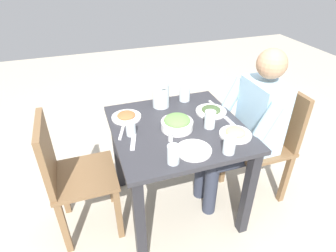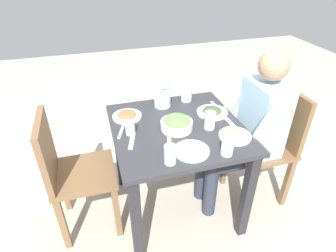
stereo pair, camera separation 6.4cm
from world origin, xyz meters
TOP-DOWN VIEW (x-y plane):
  - ground_plane at (0.00, 0.00)m, footprint 8.00×8.00m
  - dining_table at (0.00, 0.00)m, footprint 0.83×0.83m
  - chair_near at (-0.05, -0.71)m, footprint 0.40×0.40m
  - chair_far at (0.03, 0.71)m, footprint 0.40×0.40m
  - diner_near at (-0.05, -0.50)m, footprint 0.48×0.53m
  - water_pitcher at (0.29, 0.02)m, footprint 0.16×0.12m
  - salad_bowl at (-0.03, 0.01)m, footprint 0.20×0.20m
  - plate_rice_curry at (0.21, 0.29)m, footprint 0.20×0.20m
  - plate_fries at (-0.21, -0.30)m, footprint 0.20×0.20m
  - plate_dolmas at (0.09, -0.28)m, footprint 0.21×0.21m
  - plate_yoghurt at (-0.28, 0.01)m, footprint 0.20×0.20m
  - water_glass_by_pitcher at (0.00, 0.30)m, footprint 0.06×0.06m
  - water_glass_near_right at (-0.08, -0.19)m, footprint 0.07×0.07m
  - water_glass_far_left at (-0.35, -0.17)m, footprint 0.07×0.07m
  - water_glass_far_right at (-0.33, 0.15)m, footprint 0.07×0.07m
  - oil_carafe at (0.32, -0.17)m, footprint 0.08×0.08m
  - salt_shaker at (-0.14, 0.10)m, footprint 0.03×0.03m
  - fork_near at (-0.08, 0.31)m, footprint 0.17×0.07m
  - knife_near at (0.15, -0.35)m, footprint 0.19×0.03m
  - fork_far at (-0.09, -0.34)m, footprint 0.17×0.03m
  - knife_far at (0.05, 0.35)m, footprint 0.18×0.08m

SIDE VIEW (x-z plane):
  - ground_plane at x=0.00m, z-range 0.00..0.00m
  - chair_near at x=-0.05m, z-range 0.06..0.95m
  - chair_far at x=0.03m, z-range 0.06..0.95m
  - dining_table at x=0.00m, z-range 0.23..0.95m
  - diner_near at x=-0.05m, z-range 0.06..1.24m
  - fork_near at x=-0.08m, z-range 0.72..0.73m
  - knife_near at x=0.15m, z-range 0.72..0.73m
  - fork_far at x=-0.09m, z-range 0.72..0.73m
  - knife_far at x=0.05m, z-range 0.72..0.73m
  - plate_dolmas at x=0.09m, z-range 0.72..0.76m
  - plate_rice_curry at x=0.21m, z-range 0.72..0.76m
  - plate_fries at x=-0.21m, z-range 0.72..0.77m
  - plate_yoghurt at x=-0.28m, z-range 0.72..0.77m
  - salt_shaker at x=-0.14m, z-range 0.72..0.78m
  - salad_bowl at x=-0.03m, z-range 0.72..0.81m
  - water_glass_by_pitcher at x=0.00m, z-range 0.72..0.81m
  - water_glass_far_left at x=-0.35m, z-range 0.72..0.82m
  - water_glass_far_right at x=-0.33m, z-range 0.72..0.83m
  - oil_carafe at x=0.32m, z-range 0.70..0.86m
  - water_glass_near_right at x=-0.08m, z-range 0.72..0.84m
  - water_pitcher at x=0.29m, z-range 0.72..0.91m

